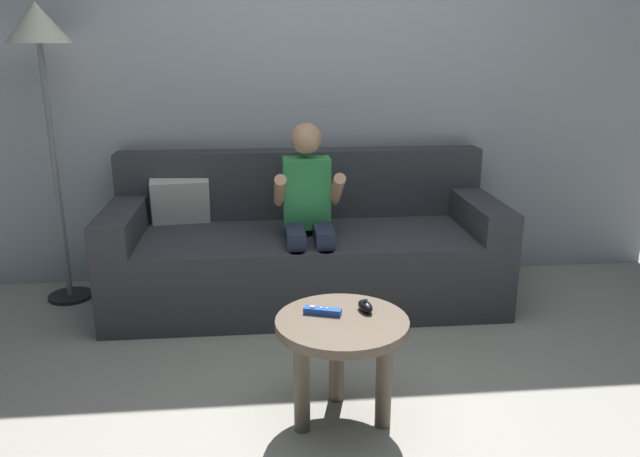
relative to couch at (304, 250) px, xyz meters
name	(u,v)px	position (x,y,z in m)	size (l,w,h in m)	color
ground_plane	(364,443)	(0.12, -1.37, -0.28)	(8.45, 8.45, 0.00)	#9E998E
wall_back	(318,67)	(0.12, 0.39, 0.97)	(4.23, 0.05, 2.50)	#999EA8
couch	(304,250)	(0.00, 0.00, 0.00)	(2.09, 0.80, 0.80)	#38383D
person_seated_on_couch	(308,209)	(0.01, -0.18, 0.28)	(0.35, 0.43, 1.00)	#282D47
coffee_table	(342,340)	(0.05, -1.21, 0.05)	(0.49, 0.49, 0.42)	brown
game_remote_blue_near_edge	(322,311)	(-0.01, -1.16, 0.15)	(0.14, 0.08, 0.03)	blue
nunchuk_black	(365,306)	(0.15, -1.15, 0.16)	(0.07, 0.10, 0.05)	black
floor_lamp	(40,47)	(-1.32, 0.12, 1.09)	(0.32, 0.32, 1.58)	black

